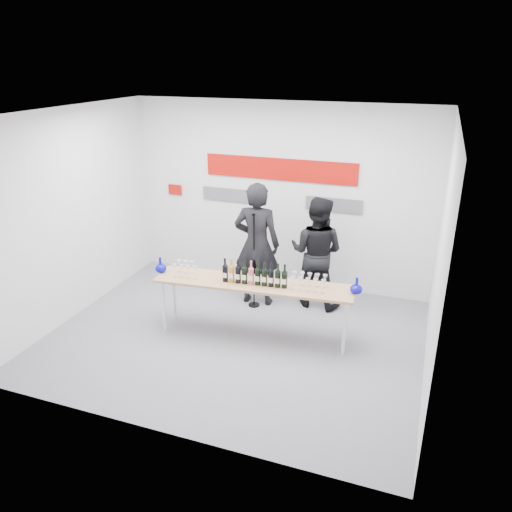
{
  "coord_description": "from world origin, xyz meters",
  "views": [
    {
      "loc": [
        2.31,
        -5.54,
        3.63
      ],
      "look_at": [
        0.22,
        0.24,
        1.15
      ],
      "focal_mm": 35.0,
      "sensor_mm": 36.0,
      "label": 1
    }
  ],
  "objects_px": {
    "presenter_right": "(316,252)",
    "mic_stand": "(254,278)",
    "tasting_table": "(253,287)",
    "presenter_left": "(257,245)"
  },
  "relations": [
    {
      "from": "tasting_table",
      "to": "presenter_left",
      "type": "relative_size",
      "value": 1.41
    },
    {
      "from": "presenter_right",
      "to": "mic_stand",
      "type": "distance_m",
      "value": 1.03
    },
    {
      "from": "presenter_right",
      "to": "presenter_left",
      "type": "bearing_deg",
      "value": 21.36
    },
    {
      "from": "presenter_left",
      "to": "mic_stand",
      "type": "relative_size",
      "value": 1.27
    },
    {
      "from": "tasting_table",
      "to": "presenter_left",
      "type": "xyz_separation_m",
      "value": [
        -0.3,
        0.97,
        0.22
      ]
    },
    {
      "from": "tasting_table",
      "to": "presenter_left",
      "type": "bearing_deg",
      "value": 101.83
    },
    {
      "from": "presenter_left",
      "to": "presenter_right",
      "type": "relative_size",
      "value": 1.11
    },
    {
      "from": "presenter_right",
      "to": "mic_stand",
      "type": "bearing_deg",
      "value": 30.11
    },
    {
      "from": "tasting_table",
      "to": "mic_stand",
      "type": "distance_m",
      "value": 0.92
    },
    {
      "from": "tasting_table",
      "to": "presenter_left",
      "type": "height_order",
      "value": "presenter_left"
    }
  ]
}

